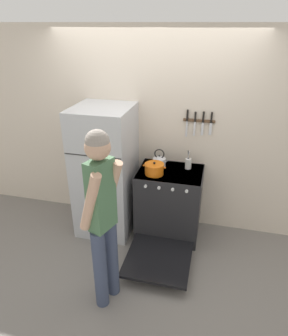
{
  "coord_description": "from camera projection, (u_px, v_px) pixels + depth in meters",
  "views": [
    {
      "loc": [
        0.77,
        -3.55,
        2.55
      ],
      "look_at": [
        0.0,
        -0.45,
        0.99
      ],
      "focal_mm": 32.0,
      "sensor_mm": 36.0,
      "label": 1
    }
  ],
  "objects": [
    {
      "name": "person",
      "position": [
        102.0,
        214.0,
        2.64
      ],
      "size": [
        0.37,
        0.43,
        1.81
      ],
      "rotation": [
        0.0,
        0.0,
        1.24
      ],
      "color": "#38425B",
      "rests_on": "ground_plane"
    },
    {
      "name": "ground_plane",
      "position": [
        151.0,
        216.0,
        4.38
      ],
      "size": [
        14.0,
        14.0,
        0.0
      ],
      "primitive_type": "plane",
      "color": "slate"
    },
    {
      "name": "utensil_jar",
      "position": [
        188.0,
        163.0,
        3.69
      ],
      "size": [
        0.08,
        0.08,
        0.24
      ],
      "color": "silver",
      "rests_on": "stove_range"
    },
    {
      "name": "wall_knife_strip",
      "position": [
        199.0,
        120.0,
        3.58
      ],
      "size": [
        0.38,
        0.03,
        0.34
      ],
      "color": "brown"
    },
    {
      "name": "dutch_oven_pot",
      "position": [
        154.0,
        169.0,
        3.55
      ],
      "size": [
        0.28,
        0.23,
        0.16
      ],
      "color": "orange",
      "rests_on": "stove_range"
    },
    {
      "name": "tea_kettle",
      "position": [
        159.0,
        161.0,
        3.76
      ],
      "size": [
        0.21,
        0.16,
        0.23
      ],
      "color": "silver",
      "rests_on": "stove_range"
    },
    {
      "name": "stove_range",
      "position": [
        169.0,
        205.0,
        3.82
      ],
      "size": [
        0.79,
        1.34,
        0.91
      ],
      "color": "#232326",
      "rests_on": "ground_plane"
    },
    {
      "name": "refrigerator",
      "position": [
        106.0,
        172.0,
        3.81
      ],
      "size": [
        0.69,
        0.74,
        1.67
      ],
      "color": "#B7BABF",
      "rests_on": "ground_plane"
    },
    {
      "name": "wall_back",
      "position": [
        153.0,
        132.0,
        3.84
      ],
      "size": [
        10.0,
        0.06,
        2.55
      ],
      "color": "beige",
      "rests_on": "ground_plane"
    }
  ]
}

